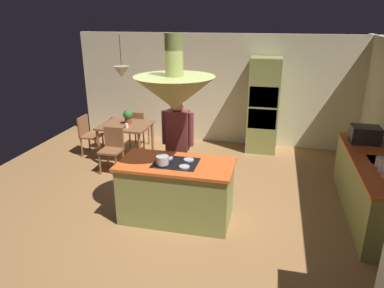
{
  "coord_description": "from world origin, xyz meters",
  "views": [
    {
      "loc": [
        1.31,
        -4.74,
        2.93
      ],
      "look_at": [
        0.1,
        0.4,
        1.0
      ],
      "focal_mm": 33.11,
      "sensor_mm": 36.0,
      "label": 1
    }
  ],
  "objects_px": {
    "cup_on_table": "(127,126)",
    "canister_sugar": "(384,166)",
    "chair_facing_island": "(112,146)",
    "cooking_pot_on_cooktop": "(162,160)",
    "microwave_on_counter": "(365,135)",
    "canister_tea": "(380,162)",
    "dining_table": "(126,129)",
    "oven_tower": "(263,106)",
    "person_at_island": "(178,141)",
    "chair_by_back_wall": "(138,127)",
    "potted_plant_on_table": "(128,116)",
    "chair_at_corner": "(88,133)",
    "kitchen_island": "(176,191)"
  },
  "relations": [
    {
      "from": "person_at_island",
      "to": "potted_plant_on_table",
      "type": "xyz_separation_m",
      "value": [
        -1.49,
        1.46,
        -0.07
      ]
    },
    {
      "from": "chair_at_corner",
      "to": "canister_tea",
      "type": "height_order",
      "value": "canister_tea"
    },
    {
      "from": "potted_plant_on_table",
      "to": "cooking_pot_on_cooktop",
      "type": "bearing_deg",
      "value": -56.85
    },
    {
      "from": "chair_facing_island",
      "to": "dining_table",
      "type": "bearing_deg",
      "value": 90.0
    },
    {
      "from": "potted_plant_on_table",
      "to": "canister_tea",
      "type": "relative_size",
      "value": 2.14
    },
    {
      "from": "cup_on_table",
      "to": "canister_sugar",
      "type": "distance_m",
      "value": 4.67
    },
    {
      "from": "oven_tower",
      "to": "chair_by_back_wall",
      "type": "bearing_deg",
      "value": -170.46
    },
    {
      "from": "chair_facing_island",
      "to": "chair_by_back_wall",
      "type": "distance_m",
      "value": 1.35
    },
    {
      "from": "potted_plant_on_table",
      "to": "chair_facing_island",
      "type": "bearing_deg",
      "value": -93.88
    },
    {
      "from": "kitchen_island",
      "to": "cooking_pot_on_cooktop",
      "type": "relative_size",
      "value": 9.32
    },
    {
      "from": "person_at_island",
      "to": "potted_plant_on_table",
      "type": "relative_size",
      "value": 5.75
    },
    {
      "from": "person_at_island",
      "to": "chair_at_corner",
      "type": "distance_m",
      "value": 2.85
    },
    {
      "from": "person_at_island",
      "to": "chair_by_back_wall",
      "type": "bearing_deg",
      "value": 126.54
    },
    {
      "from": "person_at_island",
      "to": "canister_sugar",
      "type": "distance_m",
      "value": 3.02
    },
    {
      "from": "kitchen_island",
      "to": "microwave_on_counter",
      "type": "distance_m",
      "value": 3.29
    },
    {
      "from": "kitchen_island",
      "to": "canister_tea",
      "type": "xyz_separation_m",
      "value": [
        2.84,
        0.53,
        0.52
      ]
    },
    {
      "from": "chair_at_corner",
      "to": "canister_sugar",
      "type": "relative_size",
      "value": 4.87
    },
    {
      "from": "chair_facing_island",
      "to": "chair_at_corner",
      "type": "bearing_deg",
      "value": 143.0
    },
    {
      "from": "chair_at_corner",
      "to": "cooking_pot_on_cooktop",
      "type": "height_order",
      "value": "cooking_pot_on_cooktop"
    },
    {
      "from": "kitchen_island",
      "to": "microwave_on_counter",
      "type": "relative_size",
      "value": 3.65
    },
    {
      "from": "person_at_island",
      "to": "chair_at_corner",
      "type": "relative_size",
      "value": 1.98
    },
    {
      "from": "dining_table",
      "to": "cooking_pot_on_cooktop",
      "type": "xyz_separation_m",
      "value": [
        1.54,
        -2.23,
        0.34
      ]
    },
    {
      "from": "potted_plant_on_table",
      "to": "canister_sugar",
      "type": "height_order",
      "value": "canister_sugar"
    },
    {
      "from": "oven_tower",
      "to": "person_at_island",
      "type": "height_order",
      "value": "oven_tower"
    },
    {
      "from": "dining_table",
      "to": "potted_plant_on_table",
      "type": "relative_size",
      "value": 3.43
    },
    {
      "from": "oven_tower",
      "to": "microwave_on_counter",
      "type": "xyz_separation_m",
      "value": [
        1.74,
        -1.68,
        0.01
      ]
    },
    {
      "from": "chair_by_back_wall",
      "to": "potted_plant_on_table",
      "type": "bearing_deg",
      "value": 94.54
    },
    {
      "from": "chair_facing_island",
      "to": "canister_tea",
      "type": "xyz_separation_m",
      "value": [
        4.54,
        -0.9,
        0.48
      ]
    },
    {
      "from": "person_at_island",
      "to": "cup_on_table",
      "type": "bearing_deg",
      "value": 140.1
    },
    {
      "from": "canister_sugar",
      "to": "cooking_pot_on_cooktop",
      "type": "xyz_separation_m",
      "value": [
        -3.0,
        -0.48,
        -0.01
      ]
    },
    {
      "from": "dining_table",
      "to": "cup_on_table",
      "type": "height_order",
      "value": "cup_on_table"
    },
    {
      "from": "microwave_on_counter",
      "to": "canister_tea",
      "type": "bearing_deg",
      "value": -90.0
    },
    {
      "from": "chair_at_corner",
      "to": "oven_tower",
      "type": "bearing_deg",
      "value": -72.8
    },
    {
      "from": "chair_at_corner",
      "to": "microwave_on_counter",
      "type": "relative_size",
      "value": 1.89
    },
    {
      "from": "person_at_island",
      "to": "chair_facing_island",
      "type": "relative_size",
      "value": 1.98
    },
    {
      "from": "kitchen_island",
      "to": "person_at_island",
      "type": "distance_m",
      "value": 0.89
    },
    {
      "from": "kitchen_island",
      "to": "cooking_pot_on_cooktop",
      "type": "height_order",
      "value": "cooking_pot_on_cooktop"
    },
    {
      "from": "chair_facing_island",
      "to": "person_at_island",
      "type": "bearing_deg",
      "value": -25.4
    },
    {
      "from": "chair_by_back_wall",
      "to": "canister_tea",
      "type": "xyz_separation_m",
      "value": [
        4.54,
        -2.25,
        0.48
      ]
    },
    {
      "from": "dining_table",
      "to": "microwave_on_counter",
      "type": "relative_size",
      "value": 2.23
    },
    {
      "from": "chair_by_back_wall",
      "to": "chair_at_corner",
      "type": "bearing_deg",
      "value": 37.0
    },
    {
      "from": "oven_tower",
      "to": "chair_at_corner",
      "type": "height_order",
      "value": "oven_tower"
    },
    {
      "from": "chair_facing_island",
      "to": "cooking_pot_on_cooktop",
      "type": "height_order",
      "value": "cooking_pot_on_cooktop"
    },
    {
      "from": "oven_tower",
      "to": "person_at_island",
      "type": "xyz_separation_m",
      "value": [
        -1.26,
        -2.55,
        -0.05
      ]
    },
    {
      "from": "chair_by_back_wall",
      "to": "canister_tea",
      "type": "relative_size",
      "value": 6.2
    },
    {
      "from": "oven_tower",
      "to": "cup_on_table",
      "type": "height_order",
      "value": "oven_tower"
    },
    {
      "from": "chair_facing_island",
      "to": "canister_tea",
      "type": "distance_m",
      "value": 4.65
    },
    {
      "from": "canister_tea",
      "to": "cooking_pot_on_cooktop",
      "type": "xyz_separation_m",
      "value": [
        -3.0,
        -0.66,
        0.01
      ]
    },
    {
      "from": "cooking_pot_on_cooktop",
      "to": "potted_plant_on_table",
      "type": "bearing_deg",
      "value": 123.15
    },
    {
      "from": "cooking_pot_on_cooktop",
      "to": "person_at_island",
      "type": "bearing_deg",
      "value": 90.11
    }
  ]
}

